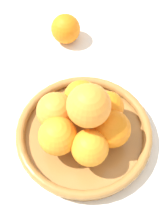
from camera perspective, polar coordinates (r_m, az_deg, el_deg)
ground_plane at (r=0.69m, az=0.00°, el=-4.66°), size 4.00×4.00×0.00m
fruit_bowl at (r=0.67m, az=0.00°, el=-3.97°), size 0.29×0.29×0.04m
orange_pile at (r=0.61m, az=-0.19°, el=-1.20°), size 0.19×0.19×0.14m
stray_orange at (r=0.84m, az=-3.38°, el=14.94°), size 0.08×0.08×0.08m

